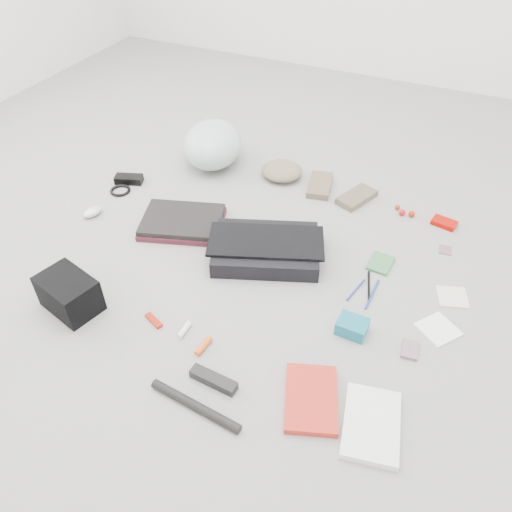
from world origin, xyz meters
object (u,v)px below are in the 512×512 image
at_px(bike_helmet, 213,144).
at_px(book_red, 311,399).
at_px(messenger_bag, 266,249).
at_px(camera_bag, 69,294).
at_px(accordion_wallet, 352,327).
at_px(laptop, 182,220).

xyz_separation_m(bike_helmet, book_red, (0.89, -1.06, -0.09)).
bearing_deg(messenger_bag, camera_bag, -154.51).
distance_m(messenger_bag, accordion_wallet, 0.47).
xyz_separation_m(bike_helmet, camera_bag, (0.01, -1.05, -0.04)).
distance_m(laptop, bike_helmet, 0.52).
height_order(bike_helmet, camera_bag, bike_helmet).
xyz_separation_m(messenger_bag, bike_helmet, (-0.51, 0.52, 0.07)).
bearing_deg(laptop, messenger_bag, -21.94).
xyz_separation_m(messenger_bag, accordion_wallet, (0.41, -0.23, -0.01)).
relative_size(laptop, bike_helmet, 0.93).
bearing_deg(laptop, book_red, -54.12).
xyz_separation_m(messenger_bag, camera_bag, (-0.50, -0.53, 0.03)).
bearing_deg(book_red, messenger_bag, 105.86).
distance_m(bike_helmet, accordion_wallet, 1.19).
bearing_deg(camera_bag, laptop, 93.51).
bearing_deg(bike_helmet, accordion_wallet, -55.04).
bearing_deg(accordion_wallet, book_red, -94.09).
distance_m(messenger_bag, laptop, 0.39).
xyz_separation_m(messenger_bag, laptop, (-0.39, 0.03, 0.00)).
height_order(messenger_bag, laptop, messenger_bag).
height_order(bike_helmet, accordion_wallet, bike_helmet).
xyz_separation_m(camera_bag, book_red, (0.88, -0.01, -0.05)).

